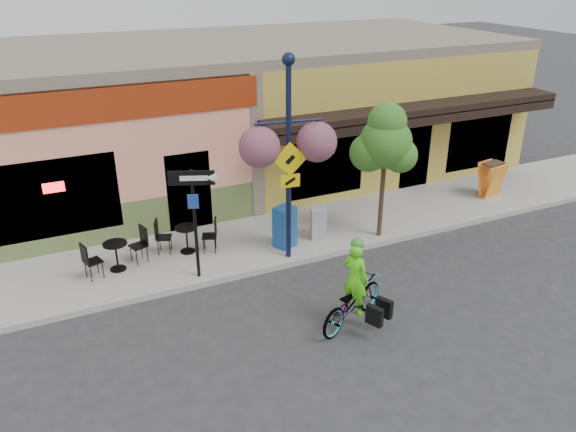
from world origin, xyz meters
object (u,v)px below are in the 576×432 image
(cyclist_rider, at_px, (355,289))
(street_tree, at_px, (384,171))
(newspaper_box_blue, at_px, (285,227))
(newspaper_box_grey, at_px, (319,223))
(one_way_sign, at_px, (195,225))
(lamp_post, at_px, (288,162))
(bicycle, at_px, (352,302))
(building, at_px, (240,109))

(cyclist_rider, distance_m, street_tree, 4.09)
(newspaper_box_blue, xyz_separation_m, newspaper_box_grey, (1.00, 0.05, -0.12))
(one_way_sign, relative_size, newspaper_box_grey, 3.15)
(lamp_post, relative_size, street_tree, 1.36)
(bicycle, height_order, one_way_sign, one_way_sign)
(one_way_sign, xyz_separation_m, newspaper_box_blue, (2.45, 0.53, -0.78))
(newspaper_box_blue, bearing_deg, lamp_post, -129.65)
(newspaper_box_blue, height_order, newspaper_box_grey, newspaper_box_blue)
(bicycle, distance_m, cyclist_rider, 0.29)
(street_tree, bearing_deg, newspaper_box_blue, 169.48)
(lamp_post, bearing_deg, one_way_sign, -172.05)
(newspaper_box_grey, bearing_deg, cyclist_rider, -87.18)
(newspaper_box_grey, bearing_deg, street_tree, 0.21)
(cyclist_rider, distance_m, lamp_post, 3.44)
(lamp_post, relative_size, one_way_sign, 1.88)
(bicycle, relative_size, one_way_sign, 0.74)
(newspaper_box_blue, bearing_deg, street_tree, -35.06)
(bicycle, bearing_deg, lamp_post, -23.31)
(cyclist_rider, bearing_deg, newspaper_box_grey, -41.13)
(building, distance_m, newspaper_box_blue, 6.46)
(one_way_sign, bearing_deg, cyclist_rider, -28.65)
(cyclist_rider, height_order, street_tree, street_tree)
(lamp_post, bearing_deg, street_tree, 9.17)
(newspaper_box_blue, relative_size, street_tree, 0.30)
(building, relative_size, newspaper_box_grey, 21.78)
(building, distance_m, street_tree, 6.81)
(lamp_post, bearing_deg, bicycle, -80.41)
(bicycle, xyz_separation_m, street_tree, (2.62, 2.96, 1.45))
(building, bearing_deg, one_way_sign, -118.07)
(newspaper_box_grey, bearing_deg, bicycle, -87.94)
(bicycle, bearing_deg, one_way_sign, 14.47)
(newspaper_box_grey, distance_m, street_tree, 2.16)
(bicycle, xyz_separation_m, cyclist_rider, (0.05, 0.00, 0.28))
(newspaper_box_grey, bearing_deg, newspaper_box_blue, -157.89)
(building, bearing_deg, cyclist_rider, -96.75)
(cyclist_rider, bearing_deg, newspaper_box_blue, -25.13)
(building, height_order, bicycle, building)
(cyclist_rider, relative_size, one_way_sign, 0.60)
(building, height_order, newspaper_box_grey, building)
(cyclist_rider, xyz_separation_m, street_tree, (2.57, 2.96, 1.17))
(newspaper_box_blue, bearing_deg, newspaper_box_grey, -21.43)
(lamp_post, height_order, newspaper_box_grey, lamp_post)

